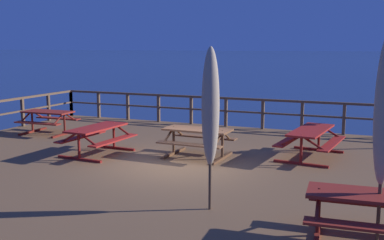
{
  "coord_description": "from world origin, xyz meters",
  "views": [
    {
      "loc": [
        4.79,
        -10.48,
        3.75
      ],
      "look_at": [
        0.0,
        0.88,
        1.77
      ],
      "focal_mm": 43.84,
      "sensor_mm": 36.0,
      "label": 1
    }
  ],
  "objects": [
    {
      "name": "patio_umbrella_short_front",
      "position": [
        1.9,
        -2.77,
        2.66
      ],
      "size": [
        0.32,
        0.32,
        2.96
      ],
      "color": "#4C3828",
      "rests_on": "wooden_deck"
    },
    {
      "name": "picnic_table_front_right",
      "position": [
        2.95,
        2.03,
        1.34
      ],
      "size": [
        1.61,
        2.32,
        0.78
      ],
      "color": "maroon",
      "rests_on": "wooden_deck"
    },
    {
      "name": "picnic_table_back_right",
      "position": [
        0.13,
        0.94,
        1.33
      ],
      "size": [
        1.83,
        1.44,
        0.78
      ],
      "color": "brown",
      "rests_on": "wooden_deck"
    },
    {
      "name": "wooden_deck",
      "position": [
        0.0,
        0.0,
        0.39
      ],
      "size": [
        15.58,
        11.8,
        0.77
      ],
      "primitive_type": "cube",
      "color": "brown",
      "rests_on": "ground"
    },
    {
      "name": "picnic_table_back_left",
      "position": [
        -5.82,
        2.09,
        1.32
      ],
      "size": [
        1.74,
        1.47,
        0.78
      ],
      "color": "maroon",
      "rests_on": "wooden_deck"
    },
    {
      "name": "picnic_table_mid_left",
      "position": [
        -2.51,
        0.14,
        1.33
      ],
      "size": [
        1.51,
        1.98,
        0.78
      ],
      "color": "maroon",
      "rests_on": "wooden_deck"
    },
    {
      "name": "picnic_table_mid_right",
      "position": [
        4.77,
        -3.17,
        1.34
      ],
      "size": [
        2.23,
        1.57,
        0.78
      ],
      "color": "maroon",
      "rests_on": "wooden_deck"
    },
    {
      "name": "ground_plane",
      "position": [
        0.0,
        0.0,
        0.0
      ],
      "size": [
        600.0,
        600.0,
        0.0
      ],
      "primitive_type": "plane",
      "color": "navy"
    },
    {
      "name": "railing_waterside_far",
      "position": [
        0.0,
        5.75,
        1.5
      ],
      "size": [
        15.38,
        0.1,
        1.09
      ],
      "color": "brown",
      "rests_on": "wooden_deck"
    }
  ]
}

